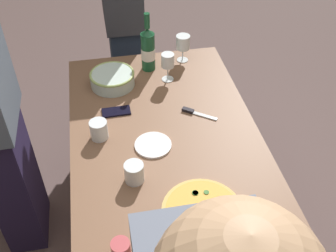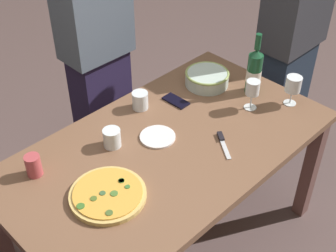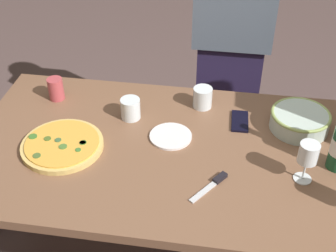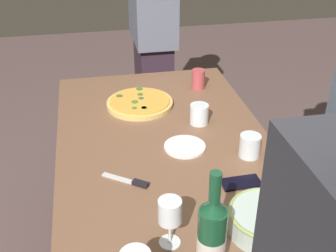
{
  "view_description": "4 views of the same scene",
  "coord_description": "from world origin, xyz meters",
  "px_view_note": "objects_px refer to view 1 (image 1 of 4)",
  "views": [
    {
      "loc": [
        -1.33,
        0.25,
        2.07
      ],
      "look_at": [
        0.0,
        0.0,
        0.86
      ],
      "focal_mm": 43.31,
      "sensor_mm": 36.0,
      "label": 1
    },
    {
      "loc": [
        -1.17,
        -1.17,
        2.18
      ],
      "look_at": [
        0.0,
        0.0,
        0.86
      ],
      "focal_mm": 49.7,
      "sensor_mm": 36.0,
      "label": 2
    },
    {
      "loc": [
        0.21,
        -1.36,
        1.92
      ],
      "look_at": [
        0.0,
        0.0,
        0.86
      ],
      "focal_mm": 48.92,
      "sensor_mm": 36.0,
      "label": 3
    },
    {
      "loc": [
        1.45,
        -0.28,
        1.72
      ],
      "look_at": [
        0.0,
        0.0,
        0.86
      ],
      "focal_mm": 45.98,
      "sensor_mm": 36.0,
      "label": 4
    }
  ],
  "objects_px": {
    "cup_amber": "(134,173)",
    "pizza_knife": "(195,113)",
    "dining_table": "(168,158)",
    "cup_ceramic": "(99,130)",
    "wine_glass_near_pizza": "(183,43)",
    "pizza": "(202,211)",
    "wine_glass_by_bottle": "(168,62)",
    "side_plate": "(153,145)",
    "person_guest_right": "(123,18)",
    "cup_spare": "(121,252)",
    "cell_phone": "(116,112)",
    "wine_bottle": "(148,49)",
    "serving_bowl": "(112,78)"
  },
  "relations": [
    {
      "from": "cup_amber",
      "to": "pizza_knife",
      "type": "bearing_deg",
      "value": -42.92
    },
    {
      "from": "dining_table",
      "to": "cup_ceramic",
      "type": "xyz_separation_m",
      "value": [
        0.11,
        0.31,
        0.14
      ]
    },
    {
      "from": "wine_glass_near_pizza",
      "to": "cup_ceramic",
      "type": "bearing_deg",
      "value": 137.88
    },
    {
      "from": "pizza",
      "to": "wine_glass_by_bottle",
      "type": "xyz_separation_m",
      "value": [
        0.92,
        -0.04,
        0.1
      ]
    },
    {
      "from": "wine_glass_near_pizza",
      "to": "side_plate",
      "type": "distance_m",
      "value": 0.76
    },
    {
      "from": "cup_ceramic",
      "to": "person_guest_right",
      "type": "height_order",
      "value": "person_guest_right"
    },
    {
      "from": "cup_amber",
      "to": "cup_spare",
      "type": "relative_size",
      "value": 0.89
    },
    {
      "from": "side_plate",
      "to": "cell_phone",
      "type": "height_order",
      "value": "same"
    },
    {
      "from": "pizza",
      "to": "wine_bottle",
      "type": "xyz_separation_m",
      "value": [
        1.05,
        0.05,
        0.12
      ]
    },
    {
      "from": "wine_bottle",
      "to": "cup_ceramic",
      "type": "bearing_deg",
      "value": 149.39
    },
    {
      "from": "dining_table",
      "to": "person_guest_right",
      "type": "xyz_separation_m",
      "value": [
        1.15,
        0.09,
        0.17
      ]
    },
    {
      "from": "dining_table",
      "to": "pizza_knife",
      "type": "bearing_deg",
      "value": -42.22
    },
    {
      "from": "pizza",
      "to": "side_plate",
      "type": "distance_m",
      "value": 0.43
    },
    {
      "from": "wine_bottle",
      "to": "side_plate",
      "type": "bearing_deg",
      "value": 173.11
    },
    {
      "from": "cup_ceramic",
      "to": "cell_phone",
      "type": "xyz_separation_m",
      "value": [
        0.17,
        -0.09,
        -0.04
      ]
    },
    {
      "from": "wine_bottle",
      "to": "side_plate",
      "type": "height_order",
      "value": "wine_bottle"
    },
    {
      "from": "cup_amber",
      "to": "pizza_knife",
      "type": "xyz_separation_m",
      "value": [
        0.38,
        -0.35,
        -0.04
      ]
    },
    {
      "from": "cup_ceramic",
      "to": "wine_bottle",
      "type": "bearing_deg",
      "value": -30.61
    },
    {
      "from": "serving_bowl",
      "to": "person_guest_right",
      "type": "bearing_deg",
      "value": -11.2
    },
    {
      "from": "pizza_knife",
      "to": "cup_spare",
      "type": "bearing_deg",
      "value": 149.11
    },
    {
      "from": "person_guest_right",
      "to": "dining_table",
      "type": "bearing_deg",
      "value": 0.0
    },
    {
      "from": "cup_ceramic",
      "to": "person_guest_right",
      "type": "xyz_separation_m",
      "value": [
        1.04,
        -0.22,
        0.03
      ]
    },
    {
      "from": "wine_glass_near_pizza",
      "to": "dining_table",
      "type": "bearing_deg",
      "value": 162.4
    },
    {
      "from": "wine_glass_near_pizza",
      "to": "wine_glass_by_bottle",
      "type": "distance_m",
      "value": 0.22
    },
    {
      "from": "serving_bowl",
      "to": "cup_ceramic",
      "type": "xyz_separation_m",
      "value": [
        -0.41,
        0.1,
        0.0
      ]
    },
    {
      "from": "side_plate",
      "to": "serving_bowl",
      "type": "bearing_deg",
      "value": 15.31
    },
    {
      "from": "serving_bowl",
      "to": "cup_amber",
      "type": "xyz_separation_m",
      "value": [
        -0.7,
        -0.03,
        0.0
      ]
    },
    {
      "from": "side_plate",
      "to": "wine_glass_by_bottle",
      "type": "bearing_deg",
      "value": -18.01
    },
    {
      "from": "wine_glass_by_bottle",
      "to": "pizza_knife",
      "type": "bearing_deg",
      "value": -166.07
    },
    {
      "from": "cup_amber",
      "to": "person_guest_right",
      "type": "height_order",
      "value": "person_guest_right"
    },
    {
      "from": "dining_table",
      "to": "person_guest_right",
      "type": "distance_m",
      "value": 1.16
    },
    {
      "from": "serving_bowl",
      "to": "cup_ceramic",
      "type": "relative_size",
      "value": 2.64
    },
    {
      "from": "pizza",
      "to": "person_guest_right",
      "type": "bearing_deg",
      "value": 5.36
    },
    {
      "from": "wine_glass_by_bottle",
      "to": "cup_ceramic",
      "type": "height_order",
      "value": "wine_glass_by_bottle"
    },
    {
      "from": "side_plate",
      "to": "cup_ceramic",
      "type": "bearing_deg",
      "value": 66.2
    },
    {
      "from": "pizza_knife",
      "to": "wine_bottle",
      "type": "bearing_deg",
      "value": 20.49
    },
    {
      "from": "dining_table",
      "to": "person_guest_right",
      "type": "bearing_deg",
      "value": 4.32
    },
    {
      "from": "serving_bowl",
      "to": "side_plate",
      "type": "bearing_deg",
      "value": -164.69
    },
    {
      "from": "wine_glass_near_pizza",
      "to": "cup_amber",
      "type": "bearing_deg",
      "value": 155.59
    },
    {
      "from": "wine_bottle",
      "to": "cup_spare",
      "type": "bearing_deg",
      "value": 166.89
    },
    {
      "from": "cup_ceramic",
      "to": "dining_table",
      "type": "bearing_deg",
      "value": -108.85
    },
    {
      "from": "wine_glass_by_bottle",
      "to": "side_plate",
      "type": "relative_size",
      "value": 0.95
    },
    {
      "from": "side_plate",
      "to": "pizza_knife",
      "type": "bearing_deg",
      "value": -51.95
    },
    {
      "from": "dining_table",
      "to": "side_plate",
      "type": "xyz_separation_m",
      "value": [
        0.0,
        0.07,
        0.1
      ]
    },
    {
      "from": "dining_table",
      "to": "cup_amber",
      "type": "height_order",
      "value": "cup_amber"
    },
    {
      "from": "pizza",
      "to": "wine_glass_near_pizza",
      "type": "relative_size",
      "value": 1.99
    },
    {
      "from": "cell_phone",
      "to": "person_guest_right",
      "type": "xyz_separation_m",
      "value": [
        0.87,
        -0.13,
        0.07
      ]
    },
    {
      "from": "cup_spare",
      "to": "pizza_knife",
      "type": "bearing_deg",
      "value": -30.89
    },
    {
      "from": "serving_bowl",
      "to": "cup_spare",
      "type": "relative_size",
      "value": 2.39
    },
    {
      "from": "cup_amber",
      "to": "cell_phone",
      "type": "distance_m",
      "value": 0.47
    }
  ]
}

